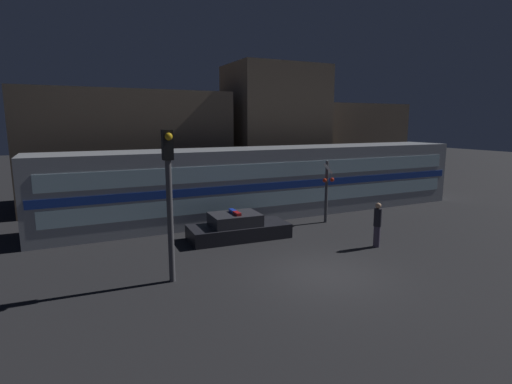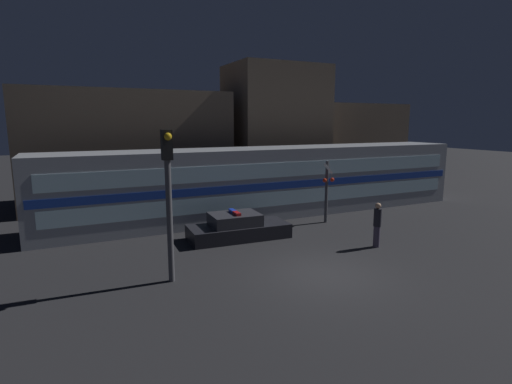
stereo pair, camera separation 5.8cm
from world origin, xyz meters
name	(u,v)px [view 1 (the left image)]	position (x,y,z in m)	size (l,w,h in m)	color
ground_plane	(325,274)	(0.00, 0.00, 0.00)	(120.00, 120.00, 0.00)	black
train	(270,181)	(2.44, 8.51, 1.80)	(23.28, 3.01, 3.61)	#999EA5
police_car	(238,228)	(-0.93, 5.07, 0.45)	(4.37, 1.99, 1.22)	black
pedestrian	(377,224)	(3.61, 1.55, 0.93)	(0.30, 0.30, 1.80)	#3F384C
crossing_signal_near	(327,189)	(4.13, 5.71, 1.68)	(0.65, 0.32, 3.07)	#4C4C51
traffic_light_corner	(169,191)	(-4.65, 1.63, 2.90)	(0.30, 0.46, 4.73)	#4C4C51
building_left	(126,148)	(-3.87, 15.71, 3.38)	(11.94, 6.01, 6.76)	brown
building_center	(275,130)	(6.14, 14.78, 4.39)	(6.46, 4.76, 8.78)	brown
building_right	(348,143)	(14.38, 17.01, 3.19)	(8.27, 5.14, 6.38)	brown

